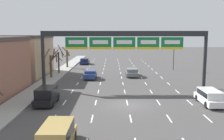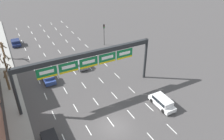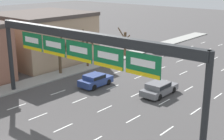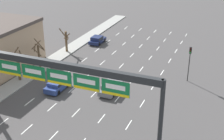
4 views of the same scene
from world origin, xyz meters
name	(u,v)px [view 1 (image 1 of 4)]	position (x,y,z in m)	size (l,w,h in m)	color
ground_plane	(128,105)	(0.00, 0.00, 0.00)	(220.00, 220.00, 0.00)	#474444
sidewalk_left	(17,104)	(-11.30, 0.00, 0.07)	(2.80, 110.00, 0.15)	#999993
lane_dashes	(123,80)	(0.00, 13.50, 0.00)	(13.32, 67.00, 0.01)	white
sign_gantry	(125,41)	(0.00, 8.27, 6.29)	(21.84, 0.70, 7.54)	#232628
building_far	(14,55)	(-18.70, 18.52, 3.47)	(11.42, 12.17, 6.93)	tan
car_navy	(85,61)	(-8.09, 34.31, 0.74)	(1.99, 4.01, 1.38)	#19234C
car_blue	(91,74)	(-5.05, 15.07, 0.74)	(1.89, 3.95, 1.38)	navy
suv_gold	(57,136)	(-5.02, -9.75, 0.92)	(1.93, 4.60, 1.65)	#A88947
car_grey	(132,72)	(1.79, 17.36, 0.73)	(1.96, 4.54, 1.35)	slate
suv_black	(47,95)	(-8.31, 0.39, 0.98)	(1.89, 4.11, 1.76)	black
suv_white	(210,96)	(8.41, 0.36, 0.86)	(1.84, 4.54, 1.53)	silver
traffic_light_near_gantry	(174,52)	(10.60, 24.58, 3.61)	(0.30, 0.35, 5.10)	black
tree_bare_closest	(68,57)	(-11.11, 28.03, 2.23)	(1.66, 1.63, 4.34)	brown
tree_bare_second	(59,60)	(-11.16, 20.00, 2.57)	(2.16, 2.15, 5.16)	brown
tree_bare_furthest	(52,63)	(-11.40, 15.64, 2.53)	(2.28, 1.98, 4.69)	brown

